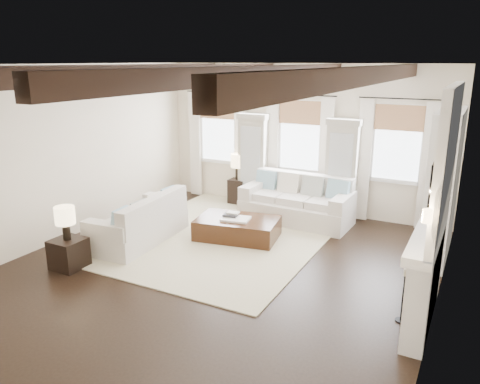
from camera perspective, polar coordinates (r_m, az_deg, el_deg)
The scene contains 15 objects.
ground at distance 7.60m, azimuth -3.18°, elevation -9.66°, with size 7.50×7.50×0.00m, color black.
room_shell at distance 7.45m, azimuth 5.13°, elevation 5.11°, with size 6.54×7.54×3.22m.
area_rug at distance 9.01m, azimuth -2.18°, elevation -5.38°, with size 3.73×4.69×0.02m, color beige.
sofa_back at distance 9.82m, azimuth 7.04°, elevation -1.37°, with size 2.28×1.10×0.96m.
sofa_left at distance 8.84m, azimuth -11.93°, elevation -3.78°, with size 1.08×2.12×0.88m.
ottoman at distance 8.85m, azimuth -0.31°, elevation -4.47°, with size 1.50×0.94×0.39m, color black.
tray at distance 8.71m, azimuth -0.51°, elevation -3.30°, with size 0.50×0.38×0.04m, color white.
book_lower at distance 8.80m, azimuth -1.17°, elevation -2.82°, with size 0.26×0.20×0.04m, color #262628.
book_upper at distance 8.81m, azimuth -0.85°, elevation -2.54°, with size 0.22×0.17×0.03m, color beige.
side_table_front at distance 8.12m, azimuth -20.14°, elevation -7.05°, with size 0.49×0.49×0.49m, color black.
lamp_front at distance 7.91m, azimuth -20.56°, elevation -2.91°, with size 0.32×0.32×0.55m.
side_table_back at distance 10.98m, azimuth -0.20°, elevation 0.10°, with size 0.39×0.39×0.58m, color black.
lamp_back at distance 10.81m, azimuth -0.21°, elevation 3.68°, with size 0.35×0.35×0.60m.
candlestick_near at distance 6.48m, azimuth 19.25°, elevation -12.30°, with size 0.15×0.15×0.74m.
candlestick_far at distance 6.90m, azimuth 19.89°, elevation -10.54°, with size 0.15×0.15×0.75m.
Camera 1 is at (3.56, -5.87, 3.26)m, focal length 35.00 mm.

